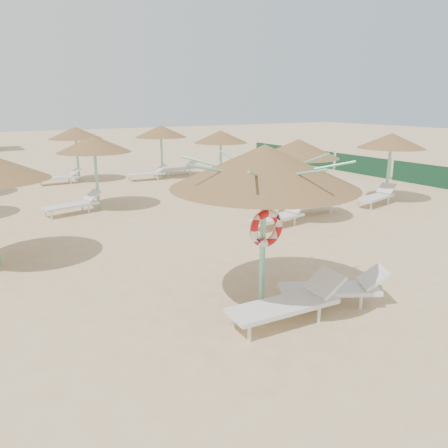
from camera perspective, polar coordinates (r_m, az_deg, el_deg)
ground at (r=9.03m, az=5.16°, el=-9.53°), size 120.00×120.00×0.00m
main_palapa at (r=7.99m, az=5.32°, el=7.43°), size 3.47×3.47×3.11m
lounger_main_a at (r=8.01m, az=8.65°, el=-10.05°), size 2.24×0.79×0.80m
lounger_main_b at (r=8.85m, az=14.46°, el=-8.01°), size 2.09×1.53×0.74m
palapa_field at (r=17.46m, az=-13.38°, el=10.22°), size 18.63×14.14×2.72m
windbreak_fence at (r=25.32m, az=17.57°, el=7.33°), size 0.08×19.84×1.10m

